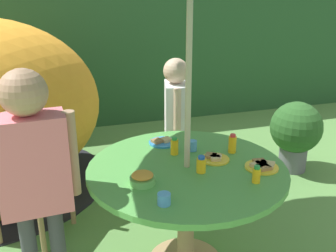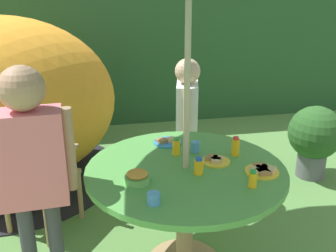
# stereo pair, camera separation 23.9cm
# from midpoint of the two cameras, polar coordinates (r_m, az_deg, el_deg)

# --- Properties ---
(hedge_backdrop) EXTENTS (9.00, 0.70, 1.99)m
(hedge_backdrop) POSITION_cam_midpoint_polar(r_m,az_deg,el_deg) (5.45, -4.24, 11.46)
(hedge_backdrop) COLOR #234C28
(hedge_backdrop) RESTS_ON ground_plane
(garden_table) EXTENTS (1.25, 1.25, 0.75)m
(garden_table) POSITION_cam_midpoint_polar(r_m,az_deg,el_deg) (2.49, 5.37, -9.01)
(garden_table) COLOR tan
(garden_table) RESTS_ON ground_plane
(wooden_chair) EXTENTS (0.60, 0.61, 0.96)m
(wooden_chair) POSITION_cam_midpoint_polar(r_m,az_deg,el_deg) (3.11, -17.56, -5.40)
(wooden_chair) COLOR #93704C
(wooden_chair) RESTS_ON ground_plane
(dome_tent) EXTENTS (2.22, 2.22, 1.57)m
(dome_tent) POSITION_cam_midpoint_polar(r_m,az_deg,el_deg) (3.90, -21.26, 3.27)
(dome_tent) COLOR orange
(dome_tent) RESTS_ON ground_plane
(potted_plant) EXTENTS (0.52, 0.52, 0.73)m
(potted_plant) POSITION_cam_midpoint_polar(r_m,az_deg,el_deg) (4.07, 22.49, -1.47)
(potted_plant) COLOR #595960
(potted_plant) RESTS_ON ground_plane
(child_in_white_shirt) EXTENTS (0.25, 0.42, 1.25)m
(child_in_white_shirt) POSITION_cam_midpoint_polar(r_m,az_deg,el_deg) (3.32, 4.88, 2.21)
(child_in_white_shirt) COLOR #3F3F47
(child_in_white_shirt) RESTS_ON ground_plane
(child_in_pink_shirt) EXTENTS (0.48, 0.24, 1.44)m
(child_in_pink_shirt) POSITION_cam_midpoint_polar(r_m,az_deg,el_deg) (2.23, -16.76, -4.65)
(child_in_pink_shirt) COLOR #3F3F47
(child_in_pink_shirt) RESTS_ON ground_plane
(snack_bowl) EXTENTS (0.15, 0.15, 0.07)m
(snack_bowl) POSITION_cam_midpoint_polar(r_m,az_deg,el_deg) (2.23, -1.46, -7.64)
(snack_bowl) COLOR #66B259
(snack_bowl) RESTS_ON garden_table
(plate_near_right) EXTENTS (0.19, 0.19, 0.03)m
(plate_near_right) POSITION_cam_midpoint_polar(r_m,az_deg,el_deg) (2.51, 9.77, -5.09)
(plate_near_right) COLOR yellow
(plate_near_right) RESTS_ON garden_table
(plate_center_front) EXTENTS (0.20, 0.20, 0.03)m
(plate_center_front) POSITION_cam_midpoint_polar(r_m,az_deg,el_deg) (2.77, 2.38, -2.38)
(plate_center_front) COLOR #338CD8
(plate_center_front) RESTS_ON garden_table
(plate_near_left) EXTENTS (0.21, 0.21, 0.03)m
(plate_near_left) POSITION_cam_midpoint_polar(r_m,az_deg,el_deg) (2.44, 16.54, -6.38)
(plate_near_left) COLOR yellow
(plate_near_left) RESTS_ON garden_table
(juice_bottle_far_left) EXTENTS (0.05, 0.05, 0.13)m
(juice_bottle_far_left) POSITION_cam_midpoint_polar(r_m,az_deg,el_deg) (2.61, 12.56, -3.06)
(juice_bottle_far_left) COLOR yellow
(juice_bottle_far_left) RESTS_ON garden_table
(juice_bottle_far_right) EXTENTS (0.05, 0.05, 0.12)m
(juice_bottle_far_right) POSITION_cam_midpoint_polar(r_m,az_deg,el_deg) (2.57, 3.91, -3.12)
(juice_bottle_far_right) COLOR yellow
(juice_bottle_far_right) RESTS_ON garden_table
(juice_bottle_center_back) EXTENTS (0.06, 0.06, 0.11)m
(juice_bottle_center_back) POSITION_cam_midpoint_polar(r_m,az_deg,el_deg) (2.33, 7.51, -5.99)
(juice_bottle_center_back) COLOR yellow
(juice_bottle_center_back) RESTS_ON garden_table
(juice_bottle_mid_left) EXTENTS (0.05, 0.05, 0.11)m
(juice_bottle_mid_left) POSITION_cam_midpoint_polar(r_m,az_deg,el_deg) (2.25, 15.46, -7.66)
(juice_bottle_mid_left) COLOR yellow
(juice_bottle_mid_left) RESTS_ON garden_table
(cup_near) EXTENTS (0.06, 0.06, 0.07)m
(cup_near) POSITION_cam_midpoint_polar(r_m,az_deg,el_deg) (2.63, 6.67, -3.12)
(cup_near) COLOR #4C99D8
(cup_near) RESTS_ON garden_table
(cup_far) EXTENTS (0.07, 0.07, 0.06)m
(cup_far) POSITION_cam_midpoint_polar(r_m,az_deg,el_deg) (2.03, 1.28, -10.76)
(cup_far) COLOR #4C99D8
(cup_far) RESTS_ON garden_table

